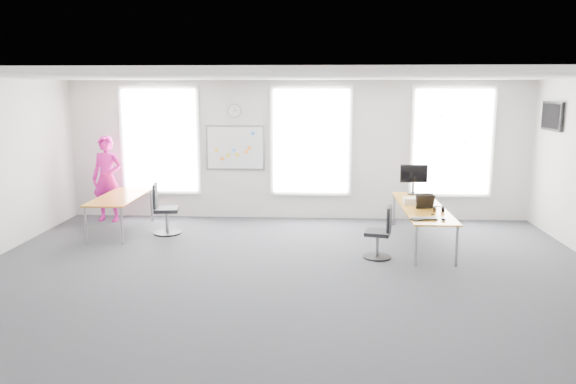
# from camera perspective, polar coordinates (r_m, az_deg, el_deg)

# --- Properties ---
(floor) EXTENTS (10.00, 10.00, 0.00)m
(floor) POSITION_cam_1_polar(r_m,az_deg,el_deg) (8.62, -0.17, -8.68)
(floor) COLOR #26262B
(floor) RESTS_ON ground
(ceiling) EXTENTS (10.00, 10.00, 0.00)m
(ceiling) POSITION_cam_1_polar(r_m,az_deg,el_deg) (8.14, -0.18, 11.68)
(ceiling) COLOR white
(ceiling) RESTS_ON ground
(wall_back) EXTENTS (10.00, 0.00, 10.00)m
(wall_back) POSITION_cam_1_polar(r_m,az_deg,el_deg) (12.21, 0.93, 4.25)
(wall_back) COLOR silver
(wall_back) RESTS_ON ground
(wall_front) EXTENTS (10.00, 0.00, 10.00)m
(wall_front) POSITION_cam_1_polar(r_m,az_deg,el_deg) (4.36, -3.29, -7.37)
(wall_front) COLOR silver
(wall_front) RESTS_ON ground
(window_left) EXTENTS (1.60, 0.06, 2.20)m
(window_left) POSITION_cam_1_polar(r_m,az_deg,el_deg) (12.64, -12.85, 5.12)
(window_left) COLOR silver
(window_left) RESTS_ON wall_back
(window_mid) EXTENTS (1.60, 0.06, 2.20)m
(window_mid) POSITION_cam_1_polar(r_m,az_deg,el_deg) (12.15, 2.35, 5.16)
(window_mid) COLOR silver
(window_mid) RESTS_ON wall_back
(window_right) EXTENTS (1.60, 0.06, 2.20)m
(window_right) POSITION_cam_1_polar(r_m,az_deg,el_deg) (12.47, 16.32, 4.89)
(window_right) COLOR silver
(window_right) RESTS_ON wall_back
(desk_right) EXTENTS (0.76, 2.86, 0.70)m
(desk_right) POSITION_cam_1_polar(r_m,az_deg,el_deg) (10.59, 13.46, -1.66)
(desk_right) COLOR orange
(desk_right) RESTS_ON ground
(desk_left) EXTENTS (0.79, 1.98, 0.72)m
(desk_left) POSITION_cam_1_polar(r_m,az_deg,el_deg) (11.64, -16.65, -0.68)
(desk_left) COLOR orange
(desk_left) RESTS_ON ground
(chair_right) EXTENTS (0.49, 0.49, 0.90)m
(chair_right) POSITION_cam_1_polar(r_m,az_deg,el_deg) (9.59, 9.41, -4.37)
(chair_right) COLOR black
(chair_right) RESTS_ON ground
(chair_left) EXTENTS (0.54, 0.54, 1.00)m
(chair_left) POSITION_cam_1_polar(r_m,az_deg,el_deg) (11.27, -12.53, -1.99)
(chair_left) COLOR black
(chair_left) RESTS_ON ground
(person) EXTENTS (0.73, 0.53, 1.84)m
(person) POSITION_cam_1_polar(r_m,az_deg,el_deg) (12.61, -17.89, 1.29)
(person) COLOR #C91389
(person) RESTS_ON ground
(whiteboard) EXTENTS (1.20, 0.03, 0.90)m
(whiteboard) POSITION_cam_1_polar(r_m,az_deg,el_deg) (12.30, -5.39, 4.49)
(whiteboard) COLOR white
(whiteboard) RESTS_ON wall_back
(wall_clock) EXTENTS (0.30, 0.04, 0.30)m
(wall_clock) POSITION_cam_1_polar(r_m,az_deg,el_deg) (12.24, -5.45, 8.22)
(wall_clock) COLOR gray
(wall_clock) RESTS_ON wall_back
(tv) EXTENTS (0.06, 0.90, 0.55)m
(tv) POSITION_cam_1_polar(r_m,az_deg,el_deg) (12.00, 25.27, 6.98)
(tv) COLOR black
(tv) RESTS_ON wall_right
(keyboard) EXTENTS (0.46, 0.28, 0.02)m
(keyboard) POSITION_cam_1_polar(r_m,az_deg,el_deg) (9.53, 13.65, -2.68)
(keyboard) COLOR black
(keyboard) RESTS_ON desk_right
(mouse) EXTENTS (0.08, 0.13, 0.05)m
(mouse) POSITION_cam_1_polar(r_m,az_deg,el_deg) (9.54, 15.51, -2.68)
(mouse) COLOR black
(mouse) RESTS_ON desk_right
(lens_cap) EXTENTS (0.07, 0.07, 0.01)m
(lens_cap) POSITION_cam_1_polar(r_m,az_deg,el_deg) (9.95, 14.48, -2.20)
(lens_cap) COLOR black
(lens_cap) RESTS_ON desk_right
(headphones) EXTENTS (0.18, 0.10, 0.11)m
(headphones) POSITION_cam_1_polar(r_m,az_deg,el_deg) (10.17, 15.03, -1.70)
(headphones) COLOR black
(headphones) RESTS_ON desk_right
(laptop_sleeve) EXTENTS (0.34, 0.23, 0.27)m
(laptop_sleeve) POSITION_cam_1_polar(r_m,az_deg,el_deg) (10.36, 13.75, -0.95)
(laptop_sleeve) COLOR black
(laptop_sleeve) RESTS_ON desk_right
(paper_stack) EXTENTS (0.34, 0.25, 0.12)m
(paper_stack) POSITION_cam_1_polar(r_m,az_deg,el_deg) (10.73, 12.55, -0.90)
(paper_stack) COLOR #F5EAC1
(paper_stack) RESTS_ON desk_right
(monitor) EXTENTS (0.55, 0.22, 0.61)m
(monitor) POSITION_cam_1_polar(r_m,az_deg,el_deg) (11.67, 12.66, 1.55)
(monitor) COLOR black
(monitor) RESTS_ON desk_right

